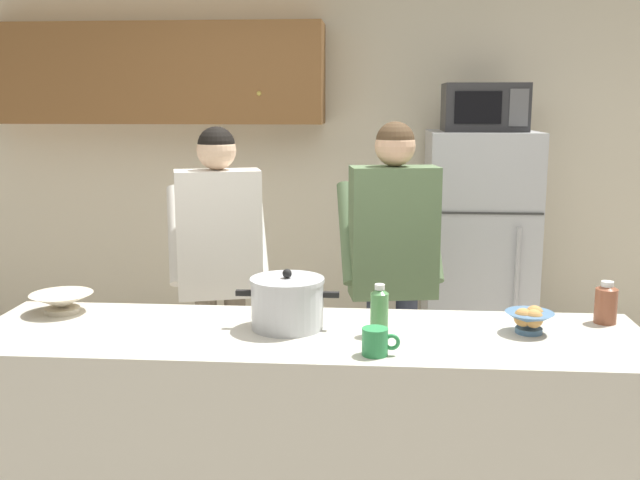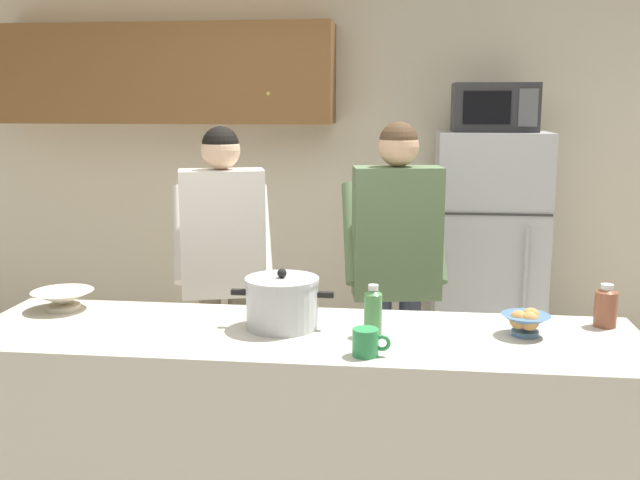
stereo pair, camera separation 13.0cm
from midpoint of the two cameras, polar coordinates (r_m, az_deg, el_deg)
The scene contains 12 objects.
back_wall_unit at distance 4.91m, azimuth -2.03°, elevation 6.70°, with size 6.00×0.48×2.60m.
kitchen_island at distance 2.94m, azimuth -2.18°, elevation -15.77°, with size 2.53×0.68×0.92m, color beige.
refrigerator at distance 4.60m, azimuth 11.38°, elevation -1.69°, with size 0.64×0.68×1.60m.
microwave at distance 4.48m, azimuth 11.86°, elevation 10.09°, with size 0.48×0.37×0.28m.
person_near_pot at distance 3.73m, azimuth -8.88°, elevation -0.83°, with size 0.58×0.52×1.66m.
person_by_sink at distance 3.64m, azimuth 4.68°, elevation -0.72°, with size 0.56×0.48×1.68m.
cooking_pot at distance 2.80m, azimuth -3.90°, elevation -4.92°, with size 0.40×0.28×0.23m.
coffee_mug at distance 2.52m, azimuth 2.89°, elevation -7.93°, with size 0.13×0.09×0.10m.
bread_bowl at distance 2.83m, azimuth 14.76°, elevation -6.03°, with size 0.18×0.18×0.10m.
empty_bowl at distance 3.21m, azimuth -20.60°, elevation -4.52°, with size 0.25×0.25×0.08m.
bottle_near_edge at distance 3.04m, azimuth 20.27°, elevation -4.61°, with size 0.09×0.09×0.17m.
bottle_mid_counter at distance 2.71m, azimuth 3.27°, elevation -5.50°, with size 0.07×0.07×0.19m.
Camera 1 is at (0.25, -2.62, 1.77)m, focal length 41.04 mm.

